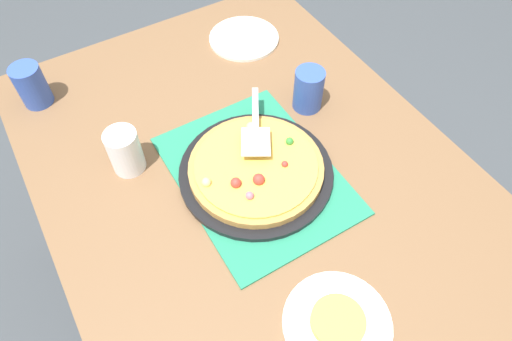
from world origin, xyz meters
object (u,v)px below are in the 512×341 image
(pizza, at_px, (256,167))
(served_slice_left, at_px, (338,321))
(pizza_pan, at_px, (256,172))
(cup_far, at_px, (32,85))
(cup_corner, at_px, (308,90))
(plate_side, at_px, (244,38))
(cup_near, at_px, (125,151))
(plate_near_left, at_px, (337,324))
(pizza_server, at_px, (256,127))

(pizza, bearing_deg, served_slice_left, -7.25)
(pizza_pan, distance_m, cup_far, 0.66)
(cup_corner, bearing_deg, served_slice_left, -29.00)
(plate_side, height_order, cup_near, cup_near)
(pizza, xyz_separation_m, plate_side, (-0.48, 0.24, -0.03))
(pizza, distance_m, cup_far, 0.66)
(plate_near_left, bearing_deg, pizza_pan, 172.75)
(cup_near, distance_m, pizza_server, 0.32)
(pizza_pan, relative_size, pizza_server, 1.73)
(cup_near, bearing_deg, cup_corner, 84.04)
(served_slice_left, xyz_separation_m, cup_far, (-0.94, -0.34, 0.04))
(plate_side, distance_m, cup_corner, 0.35)
(cup_near, height_order, cup_far, same)
(cup_corner, bearing_deg, cup_far, -122.16)
(cup_far, bearing_deg, pizza, 36.21)
(cup_near, bearing_deg, served_slice_left, 19.35)
(cup_near, relative_size, cup_far, 1.00)
(cup_far, bearing_deg, plate_side, 84.73)
(pizza_pan, bearing_deg, cup_far, -143.85)
(plate_near_left, height_order, cup_corner, cup_corner)
(pizza, distance_m, plate_side, 0.53)
(served_slice_left, bearing_deg, cup_corner, 151.00)
(served_slice_left, xyz_separation_m, pizza_server, (-0.49, 0.10, 0.05))
(plate_side, bearing_deg, served_slice_left, -18.41)
(pizza, bearing_deg, pizza_server, 149.43)
(plate_side, bearing_deg, pizza_pan, -26.81)
(pizza, bearing_deg, cup_far, -143.79)
(cup_far, height_order, cup_corner, same)
(pizza, bearing_deg, cup_corner, 118.58)
(cup_corner, relative_size, pizza_server, 0.54)
(pizza_pan, relative_size, cup_near, 3.17)
(cup_far, xyz_separation_m, cup_corner, (0.40, 0.64, 0.00))
(pizza_server, bearing_deg, pizza_pan, -30.32)
(cup_far, height_order, pizza_server, cup_far)
(served_slice_left, xyz_separation_m, cup_corner, (-0.54, 0.30, 0.04))
(cup_far, distance_m, pizza_server, 0.63)
(pizza, relative_size, cup_corner, 2.75)
(plate_side, bearing_deg, plate_near_left, -18.41)
(plate_near_left, relative_size, plate_side, 1.00)
(cup_near, height_order, cup_corner, same)
(cup_far, bearing_deg, cup_corner, 57.84)
(cup_corner, bearing_deg, plate_side, -179.21)
(cup_far, xyz_separation_m, pizza_server, (0.45, 0.44, 0.01))
(pizza_server, bearing_deg, served_slice_left, -11.69)
(cup_near, bearing_deg, pizza, 54.11)
(plate_near_left, distance_m, cup_far, 1.00)
(plate_near_left, height_order, served_slice_left, served_slice_left)
(cup_far, bearing_deg, pizza_pan, 36.15)
(cup_far, distance_m, cup_corner, 0.75)
(pizza, distance_m, served_slice_left, 0.41)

